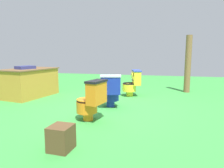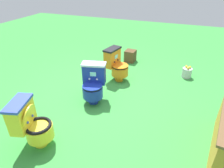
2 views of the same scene
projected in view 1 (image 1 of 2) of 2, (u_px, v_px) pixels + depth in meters
name	position (u px, v px, depth m)	size (l,w,h in m)	color
ground	(104.00, 108.00, 4.36)	(14.00, 14.00, 0.00)	green
toilet_yellow	(133.00, 83.00, 5.56)	(0.52, 0.58, 0.73)	yellow
toilet_blue	(111.00, 91.00, 4.38)	(0.58, 0.51, 0.73)	#192D9E
toilet_orange	(91.00, 100.00, 3.51)	(0.50, 0.56, 0.73)	orange
vendor_table	(30.00, 82.00, 5.53)	(1.58, 1.08, 0.85)	#B7842D
wooden_post	(188.00, 64.00, 6.08)	(0.18, 0.18, 1.72)	brown
small_crate	(61.00, 138.00, 2.46)	(0.28, 0.27, 0.31)	brown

